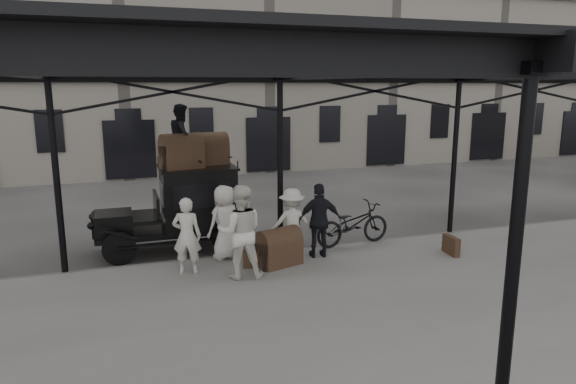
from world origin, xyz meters
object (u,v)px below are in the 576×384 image
at_px(steamer_trunk_roof_near, 182,154).
at_px(steamer_trunk_platform, 279,250).
at_px(porter_official, 320,221).
at_px(porter_left, 187,236).
at_px(bicycle, 353,224).
at_px(taxi, 186,204).

bearing_deg(steamer_trunk_roof_near, steamer_trunk_platform, -62.52).
bearing_deg(porter_official, steamer_trunk_roof_near, -22.66).
relative_size(porter_left, porter_official, 0.95).
bearing_deg(bicycle, porter_left, 92.78).
distance_m(taxi, porter_official, 3.53).
relative_size(bicycle, steamer_trunk_platform, 2.13).
bearing_deg(porter_official, bicycle, -143.79).
distance_m(bicycle, steamer_trunk_roof_near, 4.67).
height_order(bicycle, steamer_trunk_platform, bicycle).
distance_m(porter_left, steamer_trunk_roof_near, 2.45).
distance_m(porter_left, porter_official, 3.14).
xyz_separation_m(taxi, porter_left, (-0.26, -2.15, -0.20)).
height_order(porter_official, steamer_trunk_platform, porter_official).
relative_size(taxi, bicycle, 1.74).
xyz_separation_m(porter_left, steamer_trunk_platform, (2.04, -0.12, -0.49)).
relative_size(porter_official, steamer_trunk_roof_near, 1.82).
bearing_deg(steamer_trunk_roof_near, bicycle, -31.08).
distance_m(porter_left, bicycle, 4.38).
bearing_deg(porter_left, taxi, -78.31).
relative_size(porter_official, steamer_trunk_platform, 1.82).
bearing_deg(porter_official, porter_left, 10.55).
height_order(steamer_trunk_roof_near, steamer_trunk_platform, steamer_trunk_roof_near).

